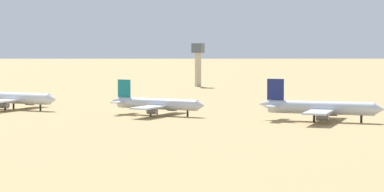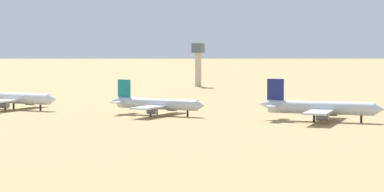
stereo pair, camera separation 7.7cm
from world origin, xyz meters
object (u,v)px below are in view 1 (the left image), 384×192
object	(u,v)px
parked_jet_teal_3	(157,104)
parked_jet_orange_2	(12,98)
parked_jet_navy_4	(319,108)
control_tower	(198,60)

from	to	relation	value
parked_jet_teal_3	parked_jet_orange_2	bearing A→B (deg)	-176.75
parked_jet_orange_2	parked_jet_navy_4	bearing A→B (deg)	3.18
parked_jet_orange_2	control_tower	xyz separation A→B (m)	(12.55, 145.77, 9.16)
parked_jet_orange_2	parked_jet_navy_4	world-z (taller)	parked_jet_navy_4
parked_jet_orange_2	parked_jet_teal_3	bearing A→B (deg)	2.58
parked_jet_orange_2	parked_jet_navy_4	xyz separation A→B (m)	(103.41, -3.09, 0.06)
parked_jet_navy_4	control_tower	size ratio (longest dim) A/B	1.66
parked_jet_orange_2	control_tower	distance (m)	146.59
parked_jet_orange_2	parked_jet_navy_4	size ratio (longest dim) A/B	0.99
parked_jet_navy_4	parked_jet_teal_3	bearing A→B (deg)	178.11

